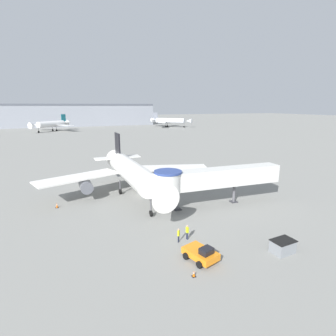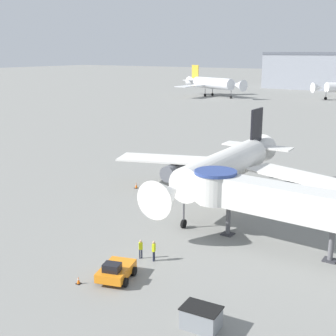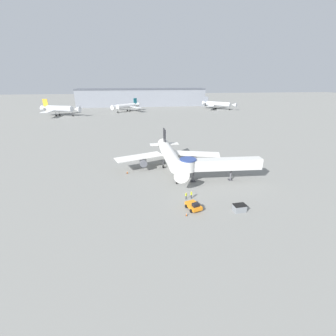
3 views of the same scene
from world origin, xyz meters
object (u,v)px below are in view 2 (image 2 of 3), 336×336
at_px(background_jet_gold_tail, 212,83).
at_px(main_airplane, 226,167).
at_px(service_container_gray, 201,318).
at_px(traffic_cone_port_wing, 136,185).
at_px(jet_bridge, 284,201).
at_px(ground_crew_marshaller, 154,249).
at_px(pushback_tug_orange, 116,271).
at_px(traffic_cone_apron_front, 78,280).
at_px(ground_crew_wing_walker, 141,248).

bearing_deg(background_jet_gold_tail, main_airplane, -131.49).
bearing_deg(service_container_gray, traffic_cone_port_wing, 134.66).
bearing_deg(jet_bridge, ground_crew_marshaller, -131.08).
height_order(main_airplane, pushback_tug_orange, main_airplane).
distance_m(traffic_cone_port_wing, ground_crew_marshaller, 21.77).
bearing_deg(traffic_cone_apron_front, main_airplane, 89.28).
bearing_deg(ground_crew_marshaller, traffic_cone_port_wing, -148.93).
height_order(main_airplane, ground_crew_marshaller, main_airplane).
distance_m(main_airplane, ground_crew_marshaller, 17.98).
bearing_deg(background_jet_gold_tail, service_container_gray, -132.40).
height_order(jet_bridge, traffic_cone_port_wing, jet_bridge).
bearing_deg(ground_crew_marshaller, ground_crew_wing_walker, -89.74).
relative_size(service_container_gray, ground_crew_marshaller, 1.47).
distance_m(traffic_cone_apron_front, ground_crew_marshaller, 6.97).
bearing_deg(ground_crew_marshaller, traffic_cone_apron_front, -31.02).
relative_size(traffic_cone_apron_front, ground_crew_marshaller, 0.33).
bearing_deg(service_container_gray, traffic_cone_apron_front, -179.59).
height_order(ground_crew_marshaller, ground_crew_wing_walker, ground_crew_marshaller).
distance_m(service_container_gray, ground_crew_wing_walker, 11.27).
xyz_separation_m(pushback_tug_orange, traffic_cone_apron_front, (-1.92, -2.13, -0.45)).
xyz_separation_m(main_airplane, ground_crew_wing_walker, (0.97, -17.78, -3.27)).
bearing_deg(service_container_gray, ground_crew_wing_walker, 146.74).
height_order(jet_bridge, pushback_tug_orange, jet_bridge).
bearing_deg(ground_crew_marshaller, service_container_gray, 41.99).
bearing_deg(pushback_tug_orange, background_jet_gold_tail, 98.24).
distance_m(ground_crew_marshaller, ground_crew_wing_walker, 1.23).
xyz_separation_m(main_airplane, ground_crew_marshaller, (2.18, -17.56, -3.21)).
bearing_deg(pushback_tug_orange, main_airplane, 77.08).
bearing_deg(ground_crew_marshaller, pushback_tug_orange, -17.35).
bearing_deg(background_jet_gold_tail, pushback_tug_orange, -134.97).
bearing_deg(traffic_cone_apron_front, ground_crew_marshaller, 69.04).
height_order(service_container_gray, traffic_cone_apron_front, service_container_gray).
bearing_deg(pushback_tug_orange, ground_crew_marshaller, 65.55).
distance_m(main_airplane, traffic_cone_apron_front, 24.36).
distance_m(jet_bridge, traffic_cone_apron_front, 18.77).
relative_size(pushback_tug_orange, ground_crew_marshaller, 2.22).
bearing_deg(traffic_cone_apron_front, traffic_cone_port_wing, 117.37).
bearing_deg(ground_crew_wing_walker, service_container_gray, 102.40).
bearing_deg(background_jet_gold_tail, traffic_cone_apron_front, -135.96).
distance_m(main_airplane, jet_bridge, 13.77).
distance_m(pushback_tug_orange, traffic_cone_port_wing, 24.89).
height_order(service_container_gray, traffic_cone_port_wing, service_container_gray).
distance_m(ground_crew_wing_walker, background_jet_gold_tail, 147.20).
bearing_deg(ground_crew_wing_walker, ground_crew_marshaller, 145.98).
relative_size(pushback_tug_orange, ground_crew_wing_walker, 2.36).
xyz_separation_m(main_airplane, pushback_tug_orange, (1.62, -21.90, -3.51)).
relative_size(service_container_gray, ground_crew_wing_walker, 1.56).
xyz_separation_m(pushback_tug_orange, ground_crew_wing_walker, (-0.66, 4.12, 0.24)).
distance_m(jet_bridge, ground_crew_wing_walker, 13.21).
bearing_deg(ground_crew_wing_walker, main_airplane, -131.23).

